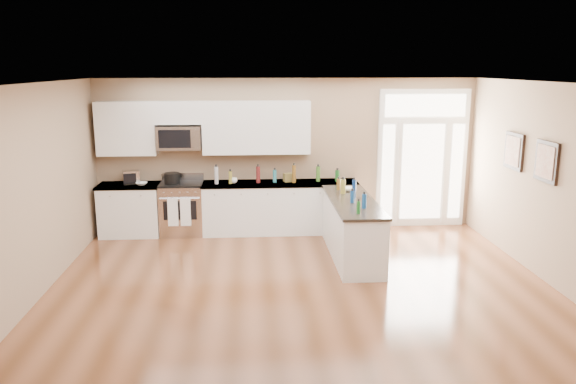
# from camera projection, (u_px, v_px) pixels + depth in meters

# --- Properties ---
(ground) EXTENTS (8.00, 8.00, 0.00)m
(ground) POSITION_uv_depth(u_px,v_px,m) (309.00, 318.00, 6.85)
(ground) COLOR #593119
(room_shell) EXTENTS (8.00, 8.00, 8.00)m
(room_shell) POSITION_uv_depth(u_px,v_px,m) (310.00, 182.00, 6.48)
(room_shell) COLOR #977C60
(room_shell) RESTS_ON ground
(back_cabinet_left) EXTENTS (1.10, 0.66, 0.94)m
(back_cabinet_left) POSITION_uv_depth(u_px,v_px,m) (131.00, 211.00, 10.16)
(back_cabinet_left) COLOR white
(back_cabinet_left) RESTS_ON ground
(back_cabinet_right) EXTENTS (2.85, 0.66, 0.94)m
(back_cabinet_right) POSITION_uv_depth(u_px,v_px,m) (280.00, 209.00, 10.34)
(back_cabinet_right) COLOR white
(back_cabinet_right) RESTS_ON ground
(peninsula_cabinet) EXTENTS (0.69, 2.32, 0.94)m
(peninsula_cabinet) POSITION_uv_depth(u_px,v_px,m) (352.00, 230.00, 9.00)
(peninsula_cabinet) COLOR white
(peninsula_cabinet) RESTS_ON ground
(upper_cabinet_left) EXTENTS (1.04, 0.33, 0.95)m
(upper_cabinet_left) POSITION_uv_depth(u_px,v_px,m) (126.00, 128.00, 9.97)
(upper_cabinet_left) COLOR white
(upper_cabinet_left) RESTS_ON room_shell
(upper_cabinet_right) EXTENTS (1.94, 0.33, 0.95)m
(upper_cabinet_right) POSITION_uv_depth(u_px,v_px,m) (256.00, 128.00, 10.12)
(upper_cabinet_right) COLOR white
(upper_cabinet_right) RESTS_ON room_shell
(upper_cabinet_short) EXTENTS (0.82, 0.33, 0.40)m
(upper_cabinet_short) POSITION_uv_depth(u_px,v_px,m) (179.00, 113.00, 9.97)
(upper_cabinet_short) COLOR white
(upper_cabinet_short) RESTS_ON room_shell
(microwave) EXTENTS (0.78, 0.41, 0.42)m
(microwave) POSITION_uv_depth(u_px,v_px,m) (179.00, 138.00, 10.03)
(microwave) COLOR silver
(microwave) RESTS_ON room_shell
(entry_door) EXTENTS (1.70, 0.10, 2.60)m
(entry_door) POSITION_uv_depth(u_px,v_px,m) (422.00, 159.00, 10.58)
(entry_door) COLOR white
(entry_door) RESTS_ON ground
(wall_art_near) EXTENTS (0.05, 0.58, 0.58)m
(wall_art_near) POSITION_uv_depth(u_px,v_px,m) (514.00, 151.00, 8.85)
(wall_art_near) COLOR black
(wall_art_near) RESTS_ON room_shell
(wall_art_far) EXTENTS (0.05, 0.58, 0.58)m
(wall_art_far) POSITION_uv_depth(u_px,v_px,m) (546.00, 162.00, 7.87)
(wall_art_far) COLOR black
(wall_art_far) RESTS_ON room_shell
(kitchen_range) EXTENTS (0.77, 0.68, 1.08)m
(kitchen_range) POSITION_uv_depth(u_px,v_px,m) (182.00, 208.00, 10.21)
(kitchen_range) COLOR silver
(kitchen_range) RESTS_ON ground
(stockpot) EXTENTS (0.36, 0.36, 0.21)m
(stockpot) POSITION_uv_depth(u_px,v_px,m) (172.00, 178.00, 10.03)
(stockpot) COLOR black
(stockpot) RESTS_ON kitchen_range
(toaster_oven) EXTENTS (0.33, 0.29, 0.24)m
(toaster_oven) POSITION_uv_depth(u_px,v_px,m) (131.00, 177.00, 10.07)
(toaster_oven) COLOR silver
(toaster_oven) RESTS_ON back_cabinet_left
(cardboard_box) EXTENTS (0.22, 0.19, 0.15)m
(cardboard_box) POSITION_uv_depth(u_px,v_px,m) (289.00, 177.00, 10.27)
(cardboard_box) COLOR brown
(cardboard_box) RESTS_ON back_cabinet_right
(bowl_left) EXTENTS (0.21, 0.21, 0.05)m
(bowl_left) POSITION_uv_depth(u_px,v_px,m) (142.00, 184.00, 9.98)
(bowl_left) COLOR white
(bowl_left) RESTS_ON back_cabinet_left
(bowl_peninsula) EXTENTS (0.20, 0.20, 0.06)m
(bowl_peninsula) POSITION_uv_depth(u_px,v_px,m) (349.00, 189.00, 9.50)
(bowl_peninsula) COLOR white
(bowl_peninsula) RESTS_ON peninsula_cabinet
(cup_counter) EXTENTS (0.15, 0.15, 0.10)m
(cup_counter) POSITION_uv_depth(u_px,v_px,m) (234.00, 180.00, 10.14)
(cup_counter) COLOR white
(cup_counter) RESTS_ON back_cabinet_right
(counter_bottles) EXTENTS (2.37, 2.39, 0.32)m
(counter_bottles) POSITION_uv_depth(u_px,v_px,m) (305.00, 181.00, 9.68)
(counter_bottles) COLOR #19591E
(counter_bottles) RESTS_ON back_cabinet_right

